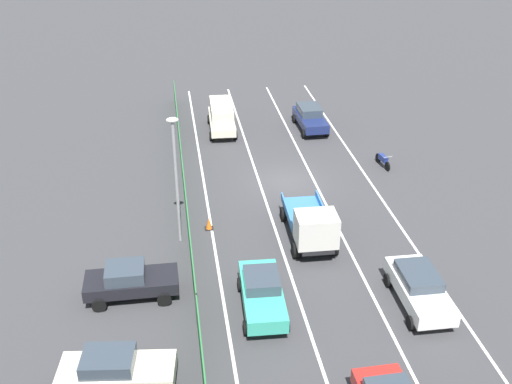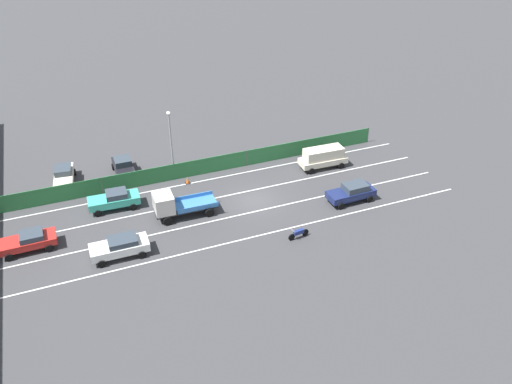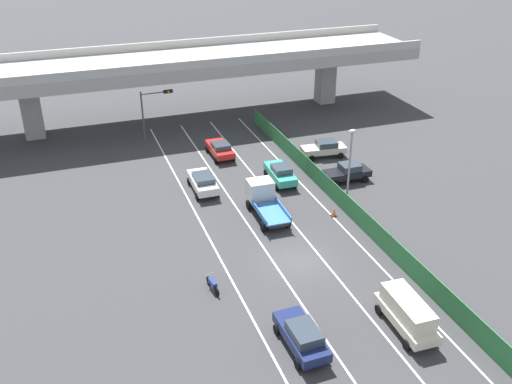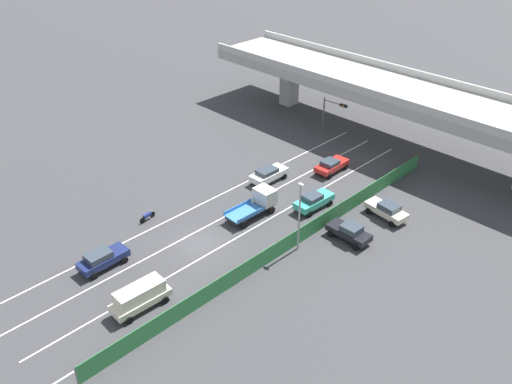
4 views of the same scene
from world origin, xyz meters
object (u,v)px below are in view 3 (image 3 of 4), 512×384
Objects in this scene: parked_sedan_dark at (348,172)px; car_sedan_red at (220,149)px; street_lamp at (350,161)px; car_taxi_teal at (280,173)px; traffic_cone at (334,213)px; car_van_cream at (407,312)px; motorcycle at (213,284)px; car_sedan_navy at (302,336)px; car_sedan_white at (203,182)px; traffic_light at (153,106)px; flatbed_truck_blue at (264,198)px; parked_sedan_cream at (324,148)px.

car_sedan_red is at bearing 135.58° from parked_sedan_dark.
street_lamp is at bearing -63.15° from car_sedan_red.
car_taxi_teal is 0.65× the size of street_lamp.
car_taxi_teal is at bearing 104.00° from traffic_cone.
car_sedan_red is at bearing 96.48° from car_van_cream.
motorcycle is at bearing -152.65° from street_lamp.
street_lamp is (-2.43, -4.46, 3.34)m from parked_sedan_dark.
car_sedan_white is at bearing 90.50° from car_sedan_navy.
car_sedan_white is at bearing 107.41° from car_van_cream.
traffic_light is at bearing 103.78° from car_van_cream.
street_lamp is (10.23, 13.97, 3.31)m from car_sedan_navy.
flatbed_truck_blue is 7.54m from street_lamp.
car_taxi_teal is 6.64× the size of traffic_cone.
parked_sedan_cream reaches higher than motorcycle.
street_lamp is (6.72, -1.66, 2.98)m from flatbed_truck_blue.
flatbed_truck_blue is at bearing -89.26° from car_sedan_red.
car_taxi_teal is 21.37m from car_sedan_navy.
motorcycle is 0.46× the size of parked_sedan_dark.
traffic_cone is (-1.59, -0.92, -3.92)m from street_lamp.
street_lamp reaches higher than traffic_cone.
car_sedan_white is at bearing 77.40° from motorcycle.
street_lamp reaches higher than car_sedan_white.
car_sedan_red is 0.80× the size of traffic_light.
traffic_cone is (-4.42, -10.99, -0.58)m from parked_sedan_cream.
flatbed_truck_blue reaches higher than car_sedan_red.
street_lamp is (3.69, 14.50, 3.03)m from car_van_cream.
traffic_light is at bearing 129.90° from car_sedan_red.
parked_sedan_cream reaches higher than car_sedan_white.
traffic_cone is at bearing -69.98° from car_sedan_red.
car_taxi_teal is at bearing -148.51° from parked_sedan_cream.
flatbed_truck_blue is at bearing 51.82° from motorcycle.
car_van_cream is at bearing -4.60° from car_sedan_navy.
traffic_cone is at bearing 81.25° from car_van_cream.
parked_sedan_dark is (15.97, 11.46, 0.44)m from motorcycle.
car_van_cream is (6.73, -21.46, 0.29)m from car_sedan_white.
street_lamp is at bearing 27.35° from motorcycle.
car_sedan_red is at bearing 116.85° from street_lamp.
car_sedan_navy is 22.37m from parked_sedan_dark.
parked_sedan_cream is at bearing -19.89° from car_sedan_red.
car_sedan_red is 0.63× the size of street_lamp.
car_sedan_navy is 17.63m from street_lamp.
traffic_light is at bearing 116.87° from traffic_cone.
flatbed_truck_blue is 9.58m from parked_sedan_dark.
traffic_light is (-14.54, 15.38, 2.99)m from parked_sedan_dark.
flatbed_truck_blue is at bearing 100.64° from car_van_cream.
car_sedan_white is 6.47m from flatbed_truck_blue.
parked_sedan_cream is at bearing 46.23° from motorcycle.
motorcycle is 15.70m from street_lamp.
car_sedan_white reaches higher than traffic_cone.
flatbed_truck_blue is (0.15, -11.92, 0.40)m from car_sedan_red.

